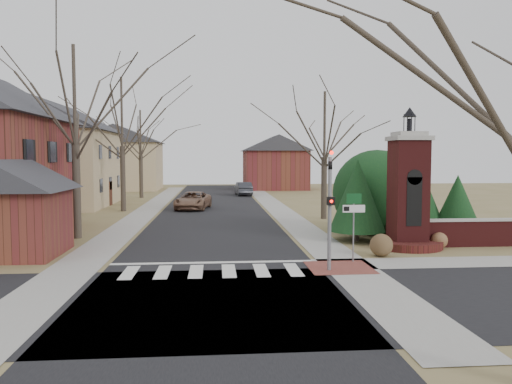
{
  "coord_description": "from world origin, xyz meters",
  "views": [
    {
      "loc": [
        0.11,
        -17.3,
        4.19
      ],
      "look_at": [
        2.03,
        6.0,
        2.55
      ],
      "focal_mm": 35.0,
      "sensor_mm": 36.0,
      "label": 1
    }
  ],
  "objects": [
    {
      "name": "ground",
      "position": [
        0.0,
        0.0,
        0.0
      ],
      "size": [
        120.0,
        120.0,
        0.0
      ],
      "primitive_type": "plane",
      "color": "olive",
      "rests_on": "ground"
    },
    {
      "name": "pickup_truck",
      "position": [
        -1.67,
        22.99,
        0.71
      ],
      "size": [
        3.1,
        5.39,
        1.41
      ],
      "primitive_type": "imported",
      "rotation": [
        0.0,
        0.0,
        -0.15
      ],
      "color": "#835E47",
      "rests_on": "ground"
    },
    {
      "name": "evergreen_mid",
      "position": [
        10.5,
        8.2,
        2.6
      ],
      "size": [
        3.4,
        3.4,
        4.7
      ],
      "color": "#473D33",
      "rests_on": "ground"
    },
    {
      "name": "house_distant_left",
      "position": [
        -12.01,
        48.0,
        4.25
      ],
      "size": [
        10.8,
        8.8,
        8.53
      ],
      "color": "tan",
      "rests_on": "ground"
    },
    {
      "name": "sign_post",
      "position": [
        5.59,
        1.99,
        1.95
      ],
      "size": [
        0.9,
        0.07,
        2.75
      ],
      "color": "slate",
      "rests_on": "ground"
    },
    {
      "name": "cross_street",
      "position": [
        0.0,
        -3.0,
        0.01
      ],
      "size": [
        120.0,
        8.0,
        0.01
      ],
      "primitive_type": "cube",
      "color": "black",
      "rests_on": "ground"
    },
    {
      "name": "main_street",
      "position": [
        0.0,
        22.0,
        0.01
      ],
      "size": [
        8.0,
        70.0,
        0.01
      ],
      "primitive_type": "cube",
      "color": "black",
      "rests_on": "ground"
    },
    {
      "name": "evergreen_near",
      "position": [
        7.2,
        7.0,
        2.3
      ],
      "size": [
        2.8,
        2.8,
        4.1
      ],
      "color": "#473D33",
      "rests_on": "ground"
    },
    {
      "name": "crosswalk_zone",
      "position": [
        0.0,
        0.8,
        0.01
      ],
      "size": [
        8.0,
        2.2,
        0.02
      ],
      "primitive_type": "cube",
      "color": "silver",
      "rests_on": "ground"
    },
    {
      "name": "brick_gate_monument",
      "position": [
        9.0,
        4.99,
        2.17
      ],
      "size": [
        3.2,
        3.2,
        6.47
      ],
      "color": "#511717",
      "rests_on": "ground"
    },
    {
      "name": "curb_apron",
      "position": [
        4.8,
        1.0,
        0.01
      ],
      "size": [
        2.4,
        2.4,
        0.02
      ],
      "primitive_type": "cube",
      "color": "brown",
      "rests_on": "ground"
    },
    {
      "name": "evergreen_far",
      "position": [
        12.5,
        7.2,
        1.9
      ],
      "size": [
        2.4,
        2.4,
        3.3
      ],
      "color": "#473D33",
      "rests_on": "ground"
    },
    {
      "name": "house_distant_right",
      "position": [
        7.99,
        47.99,
        3.65
      ],
      "size": [
        8.8,
        8.8,
        7.3
      ],
      "color": "brown",
      "rests_on": "ground"
    },
    {
      "name": "bare_tree_3",
      "position": [
        7.5,
        16.0,
        6.69
      ],
      "size": [
        7.0,
        7.0,
        9.7
      ],
      "color": "#473D33",
      "rests_on": "ground"
    },
    {
      "name": "bare_tree_0",
      "position": [
        -7.0,
        9.0,
        7.7
      ],
      "size": [
        8.05,
        8.05,
        11.15
      ],
      "color": "#473D33",
      "rests_on": "ground"
    },
    {
      "name": "sidewalk_right_main",
      "position": [
        5.2,
        22.0,
        0.01
      ],
      "size": [
        2.0,
        60.0,
        0.02
      ],
      "primitive_type": "cube",
      "color": "gray",
      "rests_on": "ground"
    },
    {
      "name": "bare_tree_1",
      "position": [
        -7.0,
        22.0,
        8.03
      ],
      "size": [
        8.4,
        8.4,
        11.64
      ],
      "color": "#473D33",
      "rests_on": "ground"
    },
    {
      "name": "bare_tree_2",
      "position": [
        -7.5,
        35.0,
        7.03
      ],
      "size": [
        7.35,
        7.35,
        10.19
      ],
      "color": "#473D33",
      "rests_on": "ground"
    },
    {
      "name": "dry_shrub_right",
      "position": [
        10.37,
        4.6,
        0.37
      ],
      "size": [
        0.75,
        0.75,
        0.75
      ],
      "primitive_type": "sphere",
      "color": "brown",
      "rests_on": "ground"
    },
    {
      "name": "brick_garden_wall",
      "position": [
        13.5,
        5.0,
        0.66
      ],
      "size": [
        7.5,
        0.5,
        1.3
      ],
      "color": "#511717",
      "rests_on": "ground"
    },
    {
      "name": "traffic_signal_pole",
      "position": [
        4.3,
        0.57,
        2.59
      ],
      "size": [
        0.28,
        0.41,
        4.5
      ],
      "color": "slate",
      "rests_on": "ground"
    },
    {
      "name": "evergreen_mass",
      "position": [
        9.0,
        9.5,
        2.4
      ],
      "size": [
        4.8,
        4.8,
        4.8
      ],
      "primitive_type": "sphere",
      "color": "black",
      "rests_on": "ground"
    },
    {
      "name": "distant_car",
      "position": [
        3.21,
        37.38,
        0.73
      ],
      "size": [
        1.9,
        4.55,
        1.46
      ],
      "primitive_type": "imported",
      "rotation": [
        0.0,
        0.0,
        3.22
      ],
      "color": "#35363D",
      "rests_on": "ground"
    },
    {
      "name": "stop_bar",
      "position": [
        0.0,
        2.3,
        0.01
      ],
      "size": [
        8.0,
        0.35,
        0.02
      ],
      "primitive_type": "cube",
      "color": "silver",
      "rests_on": "ground"
    },
    {
      "name": "dry_shrub_left",
      "position": [
        7.1,
        3.0,
        0.48
      ],
      "size": [
        0.97,
        0.97,
        0.97
      ],
      "primitive_type": "sphere",
      "color": "brown",
      "rests_on": "ground"
    },
    {
      "name": "garage_left",
      "position": [
        -8.52,
        4.49,
        2.24
      ],
      "size": [
        4.8,
        4.8,
        4.29
      ],
      "color": "brown",
      "rests_on": "ground"
    },
    {
      "name": "sidewalk_left",
      "position": [
        -5.2,
        22.0,
        0.01
      ],
      "size": [
        2.0,
        60.0,
        0.02
      ],
      "primitive_type": "cube",
      "color": "gray",
      "rests_on": "ground"
    },
    {
      "name": "house_stucco_left",
      "position": [
        -13.5,
        27.0,
        4.59
      ],
      "size": [
        9.8,
        12.8,
        9.28
      ],
      "color": "tan",
      "rests_on": "ground"
    }
  ]
}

